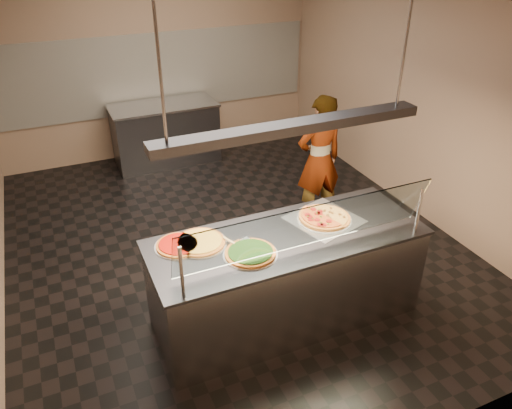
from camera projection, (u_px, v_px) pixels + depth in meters
name	position (u px, v px, depth m)	size (l,w,h in m)	color
ground	(231.00, 241.00, 6.01)	(5.00, 6.00, 0.02)	black
wall_back	(157.00, 59.00, 7.65)	(5.00, 0.02, 3.00)	#8F735C
wall_front	(414.00, 292.00, 2.87)	(5.00, 0.02, 3.00)	#8F735C
wall_right	(417.00, 94.00, 6.14)	(0.02, 6.00, 3.00)	#8F735C
tile_band	(159.00, 73.00, 7.72)	(4.90, 0.02, 1.20)	silver
serving_counter	(286.00, 278.00, 4.64)	(2.49, 0.94, 0.93)	#B7B7BC
sneeze_guard	(308.00, 227.00, 3.99)	(2.25, 0.18, 0.54)	#B7B7BC
perforated_tray	(324.00, 219.00, 4.66)	(0.71, 0.71, 0.01)	silver
half_pizza_pepperoni	(313.00, 219.00, 4.60)	(0.36, 0.52, 0.05)	#99521E
half_pizza_sausage	(335.00, 214.00, 4.68)	(0.36, 0.52, 0.04)	#99521E
pizza_spinach	(250.00, 253.00, 4.17)	(0.46, 0.46, 0.03)	silver
pizza_cheese	(200.00, 242.00, 4.31)	(0.47, 0.47, 0.03)	silver
pizza_tomato	(178.00, 245.00, 4.27)	(0.41, 0.41, 0.03)	silver
pizza_spatula	(236.00, 241.00, 4.30)	(0.24, 0.22, 0.02)	#B7B7BC
prep_table	(166.00, 133.00, 7.77)	(1.61, 0.74, 0.93)	#3B3B40
worker	(319.00, 160.00, 6.07)	(0.60, 0.39, 1.63)	#413948
heat_lamp_housing	(292.00, 127.00, 3.91)	(2.30, 0.18, 0.08)	#3B3B40
lamp_rod_left	(160.00, 72.00, 3.28)	(0.02, 0.02, 1.01)	#B7B7BC
lamp_rod_right	(405.00, 45.00, 3.99)	(0.02, 0.02, 1.01)	#B7B7BC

